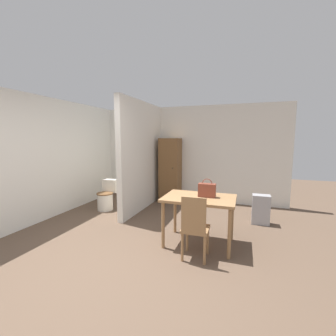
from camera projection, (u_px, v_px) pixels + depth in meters
ground_plane at (105, 270)px, 2.86m from camera, size 16.00×16.00×0.00m
wall_back at (182, 154)px, 6.10m from camera, size 5.38×0.12×2.50m
wall_left at (64, 157)px, 5.09m from camera, size 0.12×4.57×2.50m
partition_wall at (142, 156)px, 5.26m from camera, size 0.12×2.11×2.50m
dining_table at (199, 203)px, 3.48m from camera, size 1.09×0.74×0.76m
wooden_chair at (195, 226)px, 3.03m from camera, size 0.37×0.37×0.91m
toilet at (107, 197)px, 5.30m from camera, size 0.38×0.53×0.68m
handbag at (207, 190)px, 3.46m from camera, size 0.26×0.11×0.29m
wooden_cabinet at (170, 170)px, 5.94m from camera, size 0.51×0.48×1.67m
space_heater at (261, 209)px, 4.37m from camera, size 0.33×0.21×0.58m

